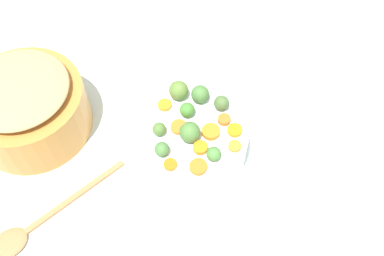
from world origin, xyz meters
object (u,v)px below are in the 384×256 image
serving_bowl_carrots (192,141)px  wooden_spoon (30,228)px  metal_pot (28,110)px  casserole_dish (341,163)px

serving_bowl_carrots → wooden_spoon: serving_bowl_carrots is taller
metal_pot → casserole_dish: size_ratio=1.05×
metal_pot → casserole_dish: bearing=-77.0°
metal_pot → wooden_spoon: size_ratio=0.88×
serving_bowl_carrots → wooden_spoon: bearing=142.8°
wooden_spoon → casserole_dish: size_ratio=1.19×
wooden_spoon → casserole_dish: 0.64m
wooden_spoon → casserole_dish: casserole_dish is taller
wooden_spoon → metal_pot: bearing=32.0°
metal_pot → serving_bowl_carrots: bearing=-77.3°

